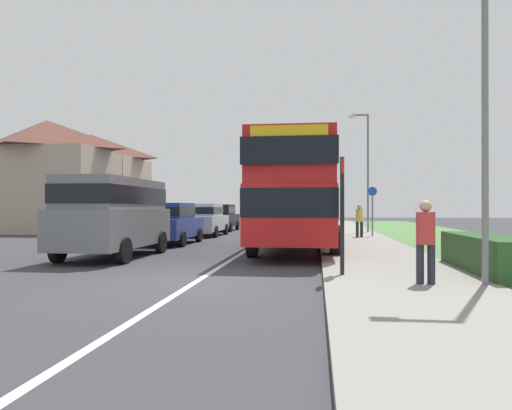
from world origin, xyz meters
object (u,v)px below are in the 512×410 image
(parked_car_black, at_px, (220,216))
(pedestrian_at_stop, at_px, (426,238))
(parked_car_blue, at_px, (170,222))
(street_lamp_near, at_px, (479,81))
(pedestrian_walking_away, at_px, (359,219))
(cycle_route_sign, at_px, (372,209))
(parked_car_silver, at_px, (204,218))
(double_decker_bus, at_px, (297,190))
(parked_van_grey, at_px, (114,211))
(street_lamp_mid, at_px, (366,165))
(bus_stop_sign, at_px, (342,207))

(parked_car_black, distance_m, pedestrian_at_stop, 22.33)
(parked_car_blue, bearing_deg, street_lamp_near, -47.18)
(parked_car_blue, distance_m, pedestrian_walking_away, 8.89)
(parked_car_blue, distance_m, cycle_route_sign, 9.86)
(parked_car_silver, xyz_separation_m, parked_car_black, (-0.25, 5.44, -0.00))
(double_decker_bus, xyz_separation_m, parked_van_grey, (-5.42, -3.44, -0.73))
(cycle_route_sign, xyz_separation_m, street_lamp_mid, (0.07, 3.70, 2.51))
(pedestrian_walking_away, xyz_separation_m, cycle_route_sign, (0.69, 0.76, 0.45))
(parked_van_grey, distance_m, street_lamp_mid, 16.30)
(parked_van_grey, distance_m, bus_stop_sign, 7.58)
(parked_car_black, height_order, street_lamp_mid, street_lamp_mid)
(pedestrian_at_stop, distance_m, pedestrian_walking_away, 13.62)
(parked_van_grey, bearing_deg, parked_car_blue, 88.90)
(street_lamp_mid, bearing_deg, street_lamp_near, -89.36)
(double_decker_bus, bearing_deg, street_lamp_near, -65.31)
(cycle_route_sign, bearing_deg, double_decker_bus, -118.43)
(parked_car_blue, bearing_deg, bus_stop_sign, -53.19)
(bus_stop_sign, bearing_deg, cycle_route_sign, 80.79)
(double_decker_bus, relative_size, parked_van_grey, 2.09)
(parked_car_blue, xyz_separation_m, parked_car_black, (-0.15, 10.97, -0.00))
(cycle_route_sign, bearing_deg, pedestrian_at_stop, -92.78)
(pedestrian_walking_away, bearing_deg, parked_car_black, 138.83)
(parked_car_silver, distance_m, pedestrian_at_stop, 17.27)
(parked_car_silver, height_order, street_lamp_near, street_lamp_near)
(parked_car_blue, xyz_separation_m, pedestrian_at_stop, (8.02, -9.81, 0.04))
(pedestrian_at_stop, bearing_deg, cycle_route_sign, 87.22)
(double_decker_bus, distance_m, street_lamp_mid, 10.72)
(parked_car_blue, relative_size, cycle_route_sign, 1.67)
(parked_car_blue, relative_size, street_lamp_mid, 0.62)
(parked_van_grey, height_order, street_lamp_near, street_lamp_near)
(parked_car_black, xyz_separation_m, pedestrian_at_stop, (8.17, -20.78, 0.05))
(bus_stop_sign, bearing_deg, double_decker_bus, 99.97)
(pedestrian_walking_away, bearing_deg, bus_stop_sign, -96.70)
(parked_car_blue, height_order, bus_stop_sign, bus_stop_sign)
(parked_car_silver, distance_m, parked_car_black, 5.45)
(parked_car_black, height_order, pedestrian_walking_away, parked_car_black)
(double_decker_bus, xyz_separation_m, street_lamp_near, (3.67, -7.99, 1.73))
(street_lamp_mid, bearing_deg, cycle_route_sign, -91.10)
(double_decker_bus, height_order, bus_stop_sign, double_decker_bus)
(parked_van_grey, height_order, bus_stop_sign, bus_stop_sign)
(parked_car_silver, distance_m, street_lamp_mid, 9.60)
(parked_car_silver, bearing_deg, bus_stop_sign, -65.68)
(double_decker_bus, height_order, pedestrian_walking_away, double_decker_bus)
(pedestrian_at_stop, bearing_deg, pedestrian_walking_away, 89.95)
(parked_car_silver, xyz_separation_m, pedestrian_at_stop, (7.93, -15.34, 0.04))
(double_decker_bus, distance_m, street_lamp_near, 8.96)
(pedestrian_at_stop, distance_m, cycle_route_sign, 14.40)
(double_decker_bus, bearing_deg, cycle_route_sign, 61.57)
(double_decker_bus, height_order, street_lamp_near, street_lamp_near)
(pedestrian_walking_away, xyz_separation_m, bus_stop_sign, (-1.48, -12.58, 0.56))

